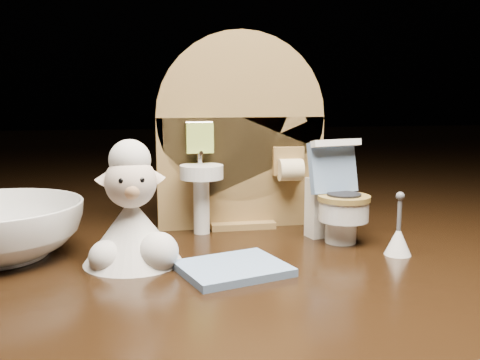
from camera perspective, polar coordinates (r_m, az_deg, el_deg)
The scene contains 5 objects.
backdrop_panel at distance 0.41m, azimuth -0.04°, elevation 4.00°, with size 0.13×0.05×0.15m.
toy_toilet at distance 0.39m, azimuth 10.22°, elevation -2.50°, with size 0.04×0.05×0.07m.
bath_mat at distance 0.32m, azimuth -0.75°, elevation -9.41°, with size 0.06×0.05×0.00m, color #6B8BB4.
toilet_brush at distance 0.36m, azimuth 16.52°, elevation -5.99°, with size 0.02×0.02×0.04m.
plush_lamb at distance 0.33m, azimuth -11.40°, elevation -4.24°, with size 0.06×0.06×0.08m.
Camera 1 is at (-0.08, -0.34, 0.10)m, focal length 40.00 mm.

